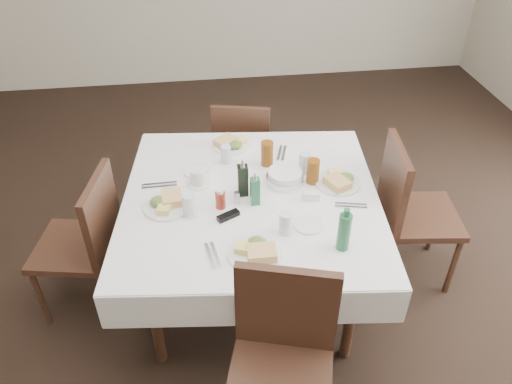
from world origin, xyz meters
TOP-DOWN VIEW (x-y plane):
  - ground_plane at (0.00, 0.00)m, footprint 7.00×7.00m
  - room_shell at (0.00, 0.00)m, footprint 6.04×7.04m
  - dining_table at (-0.06, 0.17)m, footprint 1.61×1.61m
  - chair_north at (-0.00, 1.14)m, footprint 0.50×0.50m
  - chair_south at (-0.04, -0.74)m, footprint 0.57×0.57m
  - chair_east at (0.93, 0.21)m, footprint 0.52×0.52m
  - chair_west at (-1.01, 0.20)m, footprint 0.53×0.53m
  - meal_north at (-0.12, 0.73)m, footprint 0.26×0.26m
  - meal_south at (-0.09, -0.30)m, footprint 0.27×0.27m
  - meal_east at (0.47, 0.22)m, footprint 0.27×0.27m
  - meal_west at (-0.53, 0.15)m, footprint 0.27×0.27m
  - side_plate_a at (-0.35, 0.46)m, footprint 0.17×0.17m
  - side_plate_b at (0.21, -0.12)m, footprint 0.16×0.16m
  - water_n at (-0.17, 0.54)m, footprint 0.06×0.06m
  - water_s at (0.08, -0.16)m, footprint 0.07×0.07m
  - water_e at (0.29, 0.37)m, footprint 0.07×0.07m
  - water_w at (-0.41, 0.05)m, footprint 0.07×0.07m
  - iced_tea_a at (0.08, 0.49)m, footprint 0.08×0.08m
  - iced_tea_b at (0.32, 0.26)m, footprint 0.07×0.07m
  - bread_basket at (0.16, 0.29)m, footprint 0.22×0.22m
  - oil_cruet_dark at (-0.10, 0.20)m, footprint 0.06×0.06m
  - oil_cruet_green at (-0.05, 0.11)m, footprint 0.05×0.05m
  - ketchup_bottle at (-0.24, 0.10)m, footprint 0.06×0.06m
  - salt_shaker at (-0.15, 0.13)m, footprint 0.03×0.03m
  - pepper_shaker at (-0.03, 0.15)m, footprint 0.03×0.03m
  - coffee_mug at (-0.35, 0.33)m, footprint 0.14×0.14m
  - sunglasses at (-0.21, 0.00)m, footprint 0.13×0.09m
  - green_bottle at (0.34, -0.31)m, footprint 0.06×0.06m
  - sugar_caddy at (0.27, 0.11)m, footprint 0.10×0.07m
  - cutlery_n at (0.19, 0.60)m, footprint 0.09×0.19m
  - cutlery_s at (-0.31, -0.28)m, footprint 0.08×0.19m
  - cutlery_e at (0.48, 0.01)m, footprint 0.18×0.08m
  - cutlery_w at (-0.58, 0.35)m, footprint 0.20×0.05m

SIDE VIEW (x-z plane):
  - ground_plane at x=0.00m, z-range 0.00..0.00m
  - chair_north at x=0.00m, z-range 0.06..0.94m
  - chair_west at x=-1.01m, z-range 0.07..1.02m
  - chair_south at x=-0.04m, z-range 0.07..1.05m
  - chair_east at x=0.93m, z-range 0.07..1.05m
  - dining_table at x=-0.06m, z-range 0.31..1.07m
  - cutlery_e at x=0.48m, z-range 0.76..0.77m
  - cutlery_n at x=0.19m, z-range 0.76..0.77m
  - cutlery_s at x=-0.31m, z-range 0.76..0.77m
  - cutlery_w at x=-0.58m, z-range 0.76..0.77m
  - side_plate_b at x=0.21m, z-range 0.76..0.77m
  - side_plate_a at x=-0.35m, z-range 0.76..0.77m
  - sunglasses at x=-0.21m, z-range 0.76..0.79m
  - meal_north at x=-0.12m, z-range 0.76..0.81m
  - meal_west at x=-0.53m, z-range 0.76..0.81m
  - meal_east at x=0.47m, z-range 0.76..0.81m
  - meal_south at x=-0.09m, z-range 0.76..0.82m
  - sugar_caddy at x=0.27m, z-range 0.76..0.81m
  - bread_basket at x=0.16m, z-range 0.76..0.83m
  - pepper_shaker at x=-0.03m, z-range 0.76..0.83m
  - salt_shaker at x=-0.15m, z-range 0.76..0.84m
  - coffee_mug at x=-0.35m, z-range 0.76..0.86m
  - ketchup_bottle at x=-0.24m, z-range 0.76..0.88m
  - water_n at x=-0.17m, z-range 0.76..0.88m
  - water_s at x=0.08m, z-range 0.76..0.89m
  - water_e at x=0.29m, z-range 0.76..0.89m
  - water_w at x=-0.41m, z-range 0.76..0.90m
  - iced_tea_b at x=0.32m, z-range 0.76..0.92m
  - iced_tea_a at x=0.08m, z-range 0.76..0.92m
  - oil_cruet_green at x=-0.05m, z-range 0.75..0.96m
  - oil_cruet_dark at x=-0.10m, z-range 0.74..0.99m
  - green_bottle at x=0.34m, z-range 0.75..0.99m
  - room_shell at x=0.00m, z-range 0.31..3.11m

